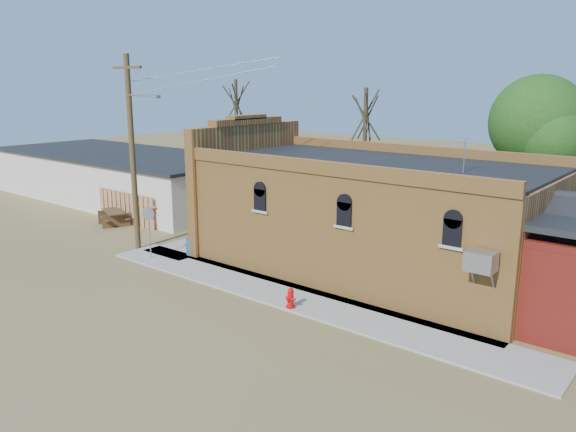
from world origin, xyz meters
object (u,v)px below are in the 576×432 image
Objects in this scene: fire_hydrant at (290,298)px; trash_barrel at (192,246)px; utility_pole at (133,149)px; picnic_table at (114,216)px; brick_bar at (364,215)px; stop_sign at (149,219)px.

trash_barrel reaches higher than fire_hydrant.
utility_pole reaches higher than picnic_table.
fire_hydrant is at bearing -84.75° from brick_bar.
stop_sign is (1.75, -0.63, -2.90)m from utility_pole.
stop_sign is (-8.55, 0.57, 1.44)m from fire_hydrant.
brick_bar is 7.03× the size of stop_sign.
trash_barrel is at bearing 147.43° from fire_hydrant.
trash_barrel is (-7.45, 2.03, 0.02)m from fire_hydrant.
utility_pole is at bearing -163.85° from trash_barrel.
brick_bar is at bearing 77.91° from fire_hydrant.
stop_sign is 2.31m from trash_barrel.
utility_pole reaches higher than trash_barrel.
trash_barrel is at bearing -153.44° from brick_bar.
trash_barrel is (2.84, 0.82, -4.32)m from utility_pole.
stop_sign is at bearing -148.51° from brick_bar.
utility_pole is at bearing 1.27° from picnic_table.
utility_pole is at bearing 158.31° from stop_sign.
trash_barrel is 7.90m from picnic_table.
brick_bar is at bearing 29.67° from stop_sign.
picnic_table is at bearing 158.06° from utility_pole.
stop_sign is 3.09× the size of trash_barrel.
utility_pole is 3.44m from stop_sign.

